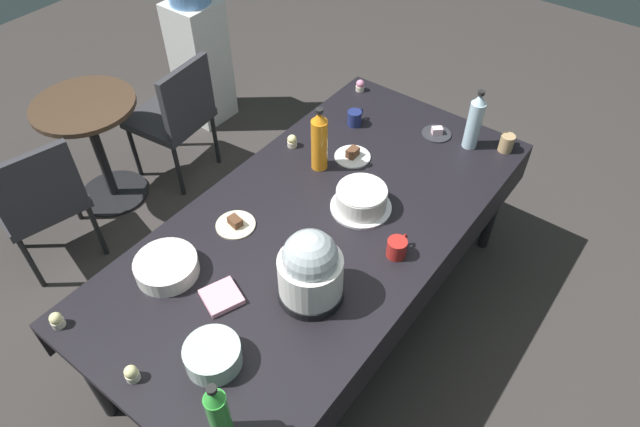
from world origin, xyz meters
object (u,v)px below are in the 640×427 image
soda_bottle_lime_soda (218,413)px  coffee_mug_red (397,248)px  ceramic_snack_bowl (167,267)px  soda_bottle_orange_juice (319,141)px  cupcake_lemon (132,374)px  cupcake_berry (360,86)px  cupcake_mint (292,141)px  dessert_plate_white (353,155)px  cupcake_cocoa (57,320)px  soda_bottle_water (475,121)px  maroon_chair_right (176,113)px  round_cafe_table (93,134)px  slow_cooker (310,270)px  dessert_plate_cream (235,224)px  coffee_mug_tan (507,143)px  maroon_chair_left (39,198)px  coffee_mug_navy (355,118)px  water_cooler (198,45)px  dessert_plate_charcoal (437,133)px  glass_salad_bowl (213,355)px  potluck_table (320,231)px  frosted_layer_cake (361,199)px

soda_bottle_lime_soda → coffee_mug_red: 1.00m
ceramic_snack_bowl → soda_bottle_orange_juice: (0.91, -0.09, 0.12)m
cupcake_lemon → cupcake_berry: same height
cupcake_mint → dessert_plate_white: bearing=-69.5°
cupcake_cocoa → soda_bottle_water: soda_bottle_water is taller
maroon_chair_right → round_cafe_table: bearing=153.9°
slow_cooker → dessert_plate_cream: 0.53m
coffee_mug_tan → maroon_chair_left: 2.47m
cupcake_berry → soda_bottle_lime_soda: bearing=-158.0°
ceramic_snack_bowl → coffee_mug_navy: coffee_mug_navy is taller
cupcake_berry → slow_cooker: bearing=-153.3°
maroon_chair_right → water_cooler: water_cooler is taller
slow_cooker → dessert_plate_charcoal: 1.23m
cupcake_mint → soda_bottle_orange_juice: soda_bottle_orange_juice is taller
soda_bottle_water → round_cafe_table: bearing=115.8°
maroon_chair_left → maroon_chair_right: size_ratio=1.00×
dessert_plate_charcoal → coffee_mug_red: 0.88m
glass_salad_bowl → round_cafe_table: glass_salad_bowl is taller
dessert_plate_white → dessert_plate_cream: 0.72m
potluck_table → round_cafe_table: size_ratio=3.06×
dessert_plate_white → coffee_mug_tan: (0.52, -0.59, 0.03)m
dessert_plate_cream → soda_bottle_lime_soda: 0.94m
cupcake_lemon → round_cafe_table: 1.90m
cupcake_mint → soda_bottle_water: soda_bottle_water is taller
frosted_layer_cake → ceramic_snack_bowl: frosted_layer_cake is taller
cupcake_berry → cupcake_mint: bearing=-178.8°
slow_cooker → soda_bottle_water: size_ratio=1.02×
glass_salad_bowl → soda_bottle_orange_juice: bearing=17.9°
soda_bottle_orange_juice → water_cooler: (0.68, 1.60, -0.32)m
coffee_mug_red → dessert_plate_charcoal: bearing=17.7°
frosted_layer_cake → cupcake_mint: size_ratio=4.17×
dessert_plate_charcoal → cupcake_lemon: size_ratio=2.29×
dessert_plate_white → frosted_layer_cake: bearing=-139.2°
soda_bottle_orange_juice → round_cafe_table: soda_bottle_orange_juice is taller
slow_cooker → cupcake_mint: 0.96m
ceramic_snack_bowl → cupcake_lemon: bearing=-146.7°
coffee_mug_tan → round_cafe_table: (-1.03, 2.12, -0.30)m
potluck_table → dessert_plate_charcoal: bearing=-6.8°
coffee_mug_tan → water_cooler: size_ratio=0.09×
dessert_plate_cream → cupcake_berry: cupcake_berry is taller
slow_cooker → maroon_chair_left: bearing=97.7°
coffee_mug_navy → water_cooler: water_cooler is taller
dessert_plate_white → maroon_chair_left: 1.69m
coffee_mug_navy → coffee_mug_tan: size_ratio=1.01×
potluck_table → glass_salad_bowl: 0.80m
ceramic_snack_bowl → potluck_table: bearing=-27.7°
glass_salad_bowl → dessert_plate_cream: size_ratio=1.16×
frosted_layer_cake → slow_cooker: slow_cooker is taller
cupcake_mint → round_cafe_table: size_ratio=0.09×
frosted_layer_cake → dessert_plate_cream: (-0.43, 0.38, -0.04)m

